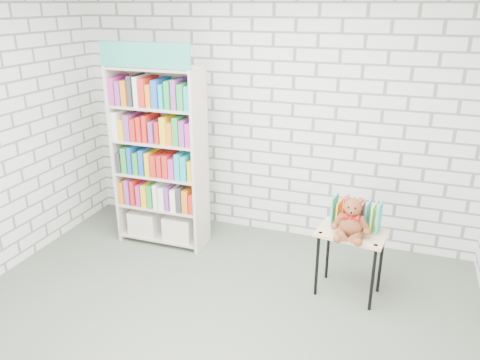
% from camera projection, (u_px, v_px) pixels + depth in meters
% --- Properties ---
extents(ground, '(4.50, 4.50, 0.00)m').
position_uv_depth(ground, '(201.00, 333.00, 3.86)').
color(ground, '#515A4C').
rests_on(ground, ground).
extents(room_shell, '(4.52, 4.02, 2.81)m').
position_uv_depth(room_shell, '(194.00, 122.00, 3.22)').
color(room_shell, silver).
rests_on(room_shell, ground).
extents(bookshelf, '(0.98, 0.38, 2.20)m').
position_uv_depth(bookshelf, '(160.00, 157.00, 5.02)').
color(bookshelf, beige).
rests_on(bookshelf, ground).
extents(display_table, '(0.65, 0.50, 0.64)m').
position_uv_depth(display_table, '(351.00, 241.00, 4.20)').
color(display_table, tan).
rests_on(display_table, ground).
extents(table_books, '(0.44, 0.24, 0.25)m').
position_uv_depth(table_books, '(356.00, 215.00, 4.20)').
color(table_books, teal).
rests_on(table_books, display_table).
extents(teddy_bear, '(0.34, 0.31, 0.36)m').
position_uv_depth(teddy_bear, '(351.00, 221.00, 4.04)').
color(teddy_bear, brown).
rests_on(teddy_bear, display_table).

